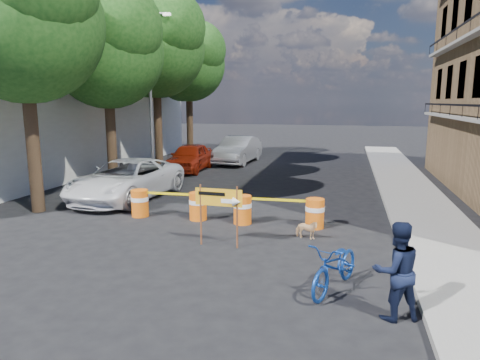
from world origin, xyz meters
The scene contains 19 objects.
ground centered at (0.00, 0.00, 0.00)m, with size 120.00×120.00×0.00m, color black.
sidewalk_east centered at (6.20, 6.00, 0.07)m, with size 2.40×40.00×0.15m, color gray.
white_building centered at (-13.00, 10.00, 3.00)m, with size 8.00×22.00×6.00m, color silver.
tree_near centered at (-6.73, 2.00, 6.36)m, with size 5.46×5.20×9.15m.
tree_mid_a centered at (-6.74, 7.00, 6.01)m, with size 5.25×5.00×8.68m.
tree_mid_b centered at (-6.73, 12.00, 6.71)m, with size 5.67×5.40×9.62m.
tree_far centered at (-6.74, 17.00, 6.22)m, with size 5.04×4.80×8.84m.
streetlamp centered at (-5.93, 9.50, 4.38)m, with size 1.25×0.18×8.00m.
barrel_far_left centered at (-3.04, 2.26, 0.47)m, with size 0.58×0.58×0.90m.
barrel_mid_left centered at (-1.02, 2.35, 0.47)m, with size 0.58×0.58×0.90m.
barrel_mid_right centered at (0.49, 2.25, 0.47)m, with size 0.58×0.58×0.90m.
barrel_far_right centered at (2.72, 2.34, 0.47)m, with size 0.58×0.58×0.90m.
detour_sign centered at (0.54, 0.01, 1.20)m, with size 1.28×0.25×1.65m.
pedestrian centered at (4.50, -2.88, 0.89)m, with size 0.86×0.67×1.77m, color black.
bicycle centered at (3.46, -1.99, 1.00)m, with size 0.70×1.05×2.01m, color #133E9B.
dog centered at (2.58, 1.20, 0.27)m, with size 0.30×0.65×0.55m, color #E3B782.
suv_white centered at (-4.74, 4.50, 0.78)m, with size 2.57×5.58×1.55m, color white.
sedan_red centered at (-4.80, 11.63, 0.75)m, with size 1.78×4.43×1.51m, color maroon.
sedan_silver centered at (-2.96, 15.19, 0.83)m, with size 1.75×5.02×1.65m, color #AAABB1.
Camera 1 is at (3.57, -10.35, 3.79)m, focal length 32.00 mm.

